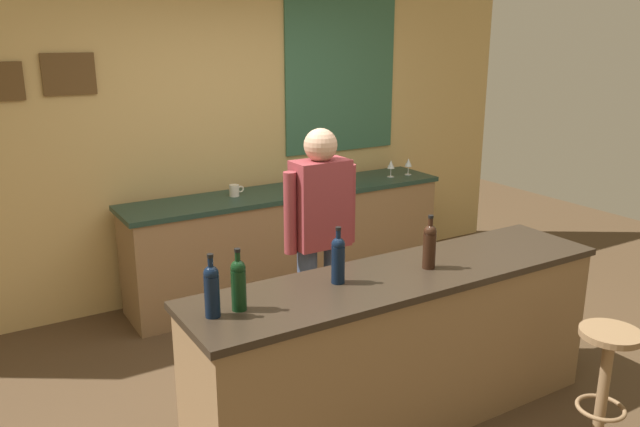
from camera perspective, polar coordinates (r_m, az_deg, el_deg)
ground_plane at (r=4.22m, az=3.51°, el=-15.28°), size 10.00×10.00×0.00m
back_wall at (r=5.46m, az=-8.34°, el=7.71°), size 6.00×0.09×2.80m
bar_counter at (r=3.72m, az=7.22°, el=-11.85°), size 2.49×0.60×0.92m
side_counter at (r=5.51m, az=-2.77°, el=-2.42°), size 2.84×0.56×0.90m
bartender at (r=4.08m, az=0.05°, el=-1.88°), size 0.52×0.21×1.62m
bar_stool at (r=3.81m, az=24.24°, el=-12.52°), size 0.32×0.32×0.68m
wine_bottle_a at (r=2.97m, az=-9.67°, el=-6.68°), size 0.07×0.07×0.31m
wine_bottle_b at (r=3.02m, az=-7.31°, el=-6.18°), size 0.07×0.07×0.31m
wine_bottle_c at (r=3.31m, az=1.63°, el=-4.02°), size 0.07×0.07×0.31m
wine_bottle_d at (r=3.57m, az=9.78°, el=-2.77°), size 0.07×0.07×0.31m
wine_glass_a at (r=5.57m, az=1.69°, el=3.77°), size 0.07×0.07×0.16m
wine_glass_b at (r=5.88m, az=6.37°, el=4.33°), size 0.07×0.07×0.16m
wine_glass_c at (r=5.99m, az=7.92°, el=4.49°), size 0.07×0.07×0.16m
coffee_mug at (r=5.21m, az=-7.65°, el=2.06°), size 0.12×0.08×0.09m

